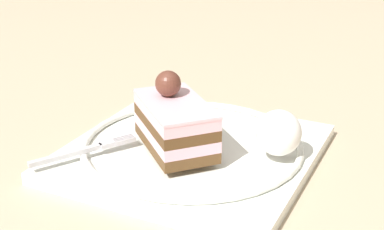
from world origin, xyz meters
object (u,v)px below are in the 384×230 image
Objects in this scene: dessert_plate at (192,150)px; cake_slice at (175,123)px; whipped_cream_dollop at (279,133)px; fork at (87,149)px.

dessert_plate is 0.04m from cake_slice.
fork is (-0.18, -0.06, -0.02)m from whipped_cream_dollop.
fork is (-0.09, -0.06, 0.01)m from dessert_plate.
dessert_plate is 5.91× the size of whipped_cream_dollop.
whipped_cream_dollop is at bearing 0.30° from dessert_plate.
whipped_cream_dollop is at bearing 10.66° from cake_slice.
whipped_cream_dollop reaches higher than dessert_plate.
dessert_plate is at bearing 32.94° from fork.
whipped_cream_dollop is (0.09, 0.00, 0.03)m from dessert_plate.
fork reaches higher than dessert_plate.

